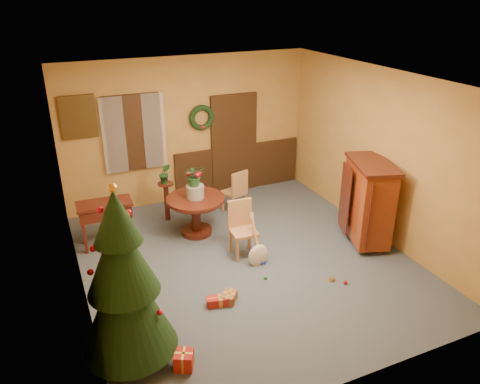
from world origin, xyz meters
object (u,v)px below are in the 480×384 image
dining_table (196,208)px  christmas_tree (124,283)px  chair_near (242,226)px  writing_desk (105,213)px  sideboard (368,200)px

dining_table → christmas_tree: christmas_tree is taller
chair_near → writing_desk: bearing=148.9°
dining_table → writing_desk: writing_desk is taller
christmas_tree → dining_table: bearing=56.6°
chair_near → writing_desk: chair_near is taller
chair_near → sideboard: (2.11, -0.50, 0.28)m
christmas_tree → sideboard: christmas_tree is taller
writing_desk → sideboard: bearing=-22.4°
christmas_tree → chair_near: bearing=37.3°
sideboard → chair_near: bearing=166.8°
chair_near → sideboard: sideboard is taller
dining_table → christmas_tree: size_ratio=0.45×
writing_desk → chair_near: bearing=-31.1°
writing_desk → sideboard: sideboard is taller
writing_desk → dining_table: bearing=-9.3°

